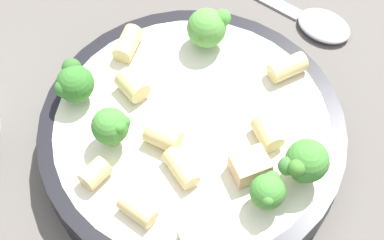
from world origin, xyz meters
The scene contains 17 objects.
ground_plane centered at (0.00, 0.00, 0.00)m, with size 2.00×2.00×0.00m, color #5B5651.
pasta_bowl centered at (0.00, 0.00, 0.02)m, with size 0.23×0.23×0.03m.
broccoli_floret_0 centered at (0.00, 0.09, 0.06)m, with size 0.03×0.03×0.04m.
broccoli_floret_1 centered at (0.02, -0.09, 0.05)m, with size 0.03×0.03×0.03m.
broccoli_floret_2 centered at (0.04, -0.04, 0.05)m, with size 0.03×0.03×0.03m.
broccoli_floret_3 centered at (-0.08, -0.03, 0.05)m, with size 0.03×0.03×0.04m.
broccoli_floret_4 centered at (0.03, 0.07, 0.05)m, with size 0.03×0.02×0.03m.
rigatoni_0 centered at (-0.01, -0.05, 0.04)m, with size 0.02×0.02×0.02m, color #E0C67F.
rigatoni_1 centered at (0.07, -0.04, 0.04)m, with size 0.02×0.02×0.02m, color #E0C67F.
rigatoni_2 centered at (0.04, 0.01, 0.04)m, with size 0.01×0.01×0.03m, color #E0C67F.
rigatoni_3 centered at (0.08, 0.00, 0.04)m, with size 0.01×0.01×0.03m, color #E0C67F.
rigatoni_4 centered at (-0.04, -0.08, 0.04)m, with size 0.02×0.02×0.03m, color #E0C67F.
rigatoni_5 centered at (-0.08, 0.04, 0.04)m, with size 0.02×0.02×0.03m, color #E0C67F.
rigatoni_6 centered at (0.02, -0.01, 0.04)m, with size 0.02×0.02×0.03m, color #E0C67F.
rigatoni_7 centered at (-0.02, 0.05, 0.04)m, with size 0.02×0.02×0.02m, color #E0C67F.
chicken_chunk_1 centered at (0.01, 0.05, 0.04)m, with size 0.03×0.02×0.02m, color tan.
spoon centered at (-0.16, 0.03, 0.00)m, with size 0.05×0.15×0.01m.
Camera 1 is at (0.22, 0.12, 0.44)m, focal length 60.00 mm.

